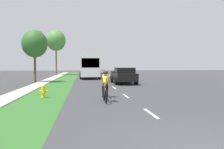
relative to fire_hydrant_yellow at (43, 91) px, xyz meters
The scene contains 13 objects.
ground_plane 12.47m from the fire_hydrant_yellow, 67.06° to the left, with size 120.00×120.00×0.00m, color #38383A.
grass_verge 11.48m from the fire_hydrant_yellow, 90.00° to the left, with size 2.64×70.00×0.01m, color #2D6026.
sidewalk_concrete 11.65m from the fire_hydrant_yellow, 99.75° to the left, with size 1.31×70.00×0.10m, color #B2ADA3.
lane_markings_center 16.22m from the fire_hydrant_yellow, 72.57° to the left, with size 0.12×52.71×0.01m.
fire_hydrant_yellow is the anchor object (origin of this frame).
cyclist_lead 3.92m from the fire_hydrant_yellow, 30.29° to the right, with size 0.42×1.72×1.58m.
cyclist_trailing 3.62m from the fire_hydrant_yellow, ahead, with size 0.42×1.72×1.58m.
pickup_black 11.34m from the fire_hydrant_yellow, 55.60° to the left, with size 2.22×5.10×1.64m.
bus_white 21.32m from the fire_hydrant_yellow, 81.17° to the left, with size 2.78×11.60×3.48m.
sedan_silver 39.64m from the fire_hydrant_yellow, 80.67° to the left, with size 1.98×4.30×1.52m.
suv_red 51.27m from the fire_hydrant_yellow, 86.04° to the left, with size 2.15×4.70×1.79m.
street_tree_near 13.19m from the fire_hydrant_yellow, 103.29° to the left, with size 2.74×2.74×5.74m.
street_tree_far 31.86m from the fire_hydrant_yellow, 94.98° to the left, with size 3.62×3.62×8.64m.
Camera 1 is at (-2.64, -4.78, 1.86)m, focal length 36.21 mm.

